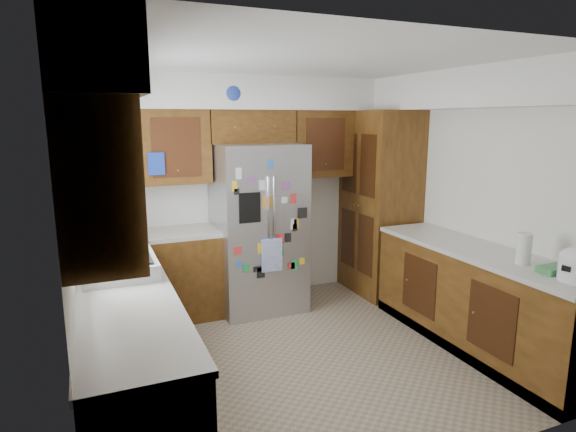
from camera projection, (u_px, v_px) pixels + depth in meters
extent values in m
plane|color=tan|center=(305.00, 354.00, 4.28)|extent=(3.60, 3.60, 0.00)
cube|color=white|center=(247.00, 191.00, 5.48)|extent=(3.60, 0.04, 2.50)
cube|color=white|center=(72.00, 236.00, 3.35)|extent=(0.04, 3.20, 2.50)
cube|color=white|center=(472.00, 202.00, 4.72)|extent=(0.04, 3.20, 2.50)
cube|color=white|center=(431.00, 271.00, 2.59)|extent=(3.60, 0.04, 2.50)
cube|color=white|center=(307.00, 60.00, 3.79)|extent=(3.60, 3.20, 0.02)
cube|color=white|center=(250.00, 93.00, 5.10)|extent=(3.60, 0.38, 0.35)
cube|color=white|center=(89.00, 78.00, 3.21)|extent=(0.38, 3.20, 0.35)
cube|color=white|center=(465.00, 89.00, 4.44)|extent=(0.38, 3.20, 0.35)
cube|color=#43290D|center=(142.00, 148.00, 4.79)|extent=(1.33, 0.34, 0.75)
cube|color=#43290D|center=(342.00, 143.00, 5.66)|extent=(1.33, 0.34, 0.75)
cube|color=#43290D|center=(97.00, 179.00, 2.27)|extent=(0.34, 0.85, 0.75)
cube|color=white|center=(70.00, 185.00, 3.37)|extent=(0.02, 0.90, 1.05)
cube|color=white|center=(75.00, 184.00, 3.39)|extent=(0.01, 1.02, 1.15)
cube|color=#1E3CB0|center=(156.00, 164.00, 4.69)|extent=(0.16, 0.02, 0.22)
cube|color=beige|center=(117.00, 144.00, 4.51)|extent=(0.16, 0.02, 0.20)
cube|color=#43290D|center=(128.00, 355.00, 3.35)|extent=(0.60, 2.60, 0.88)
cube|color=#43290D|center=(182.00, 275.00, 5.05)|extent=(0.75, 0.60, 0.88)
cube|color=white|center=(124.00, 292.00, 3.26)|extent=(0.63, 2.60, 0.04)
cube|color=white|center=(180.00, 233.00, 4.96)|extent=(0.75, 0.60, 0.04)
cube|color=black|center=(132.00, 405.00, 3.43)|extent=(0.60, 2.60, 0.10)
cube|color=silver|center=(199.00, 408.00, 2.70)|extent=(0.01, 0.58, 0.80)
cube|color=#43290D|center=(478.00, 301.00, 4.34)|extent=(0.60, 2.25, 0.88)
cube|color=white|center=(482.00, 252.00, 4.25)|extent=(0.63, 2.25, 0.04)
cube|color=black|center=(474.00, 341.00, 4.42)|extent=(0.60, 2.25, 0.10)
cube|color=#43290D|center=(380.00, 203.00, 5.68)|extent=(0.60, 0.90, 2.15)
cube|color=#A5A4AA|center=(258.00, 228.00, 5.19)|extent=(0.90, 0.75, 1.80)
cylinder|color=silver|center=(268.00, 221.00, 4.80)|extent=(0.02, 0.02, 0.90)
cylinder|color=silver|center=(274.00, 221.00, 4.82)|extent=(0.02, 0.02, 0.90)
cube|color=black|center=(250.00, 208.00, 4.71)|extent=(0.22, 0.01, 0.30)
cube|color=white|center=(272.00, 255.00, 4.87)|extent=(0.22, 0.01, 0.34)
cube|color=red|center=(291.00, 266.00, 5.00)|extent=(0.08, 0.00, 0.07)
cube|color=#8C4C99|center=(286.00, 186.00, 4.82)|extent=(0.09, 0.00, 0.07)
cube|color=black|center=(237.00, 192.00, 4.62)|extent=(0.05, 0.00, 0.06)
cube|color=white|center=(285.00, 200.00, 4.84)|extent=(0.07, 0.00, 0.06)
cube|color=red|center=(238.00, 251.00, 4.74)|extent=(0.08, 0.00, 0.08)
cube|color=black|center=(258.00, 269.00, 4.86)|extent=(0.09, 0.00, 0.06)
cube|color=black|center=(295.00, 228.00, 4.94)|extent=(0.05, 0.00, 0.08)
cube|color=green|center=(281.00, 251.00, 4.92)|extent=(0.06, 0.00, 0.11)
cube|color=black|center=(261.00, 273.00, 4.88)|extent=(0.08, 0.00, 0.11)
cube|color=white|center=(262.00, 185.00, 4.71)|extent=(0.07, 0.00, 0.10)
cube|color=green|center=(246.00, 268.00, 4.81)|extent=(0.07, 0.00, 0.08)
cube|color=red|center=(280.00, 239.00, 4.90)|extent=(0.08, 0.00, 0.11)
cube|color=blue|center=(239.00, 265.00, 4.77)|extent=(0.06, 0.00, 0.05)
cube|color=orange|center=(297.00, 224.00, 4.94)|extent=(0.06, 0.00, 0.10)
cube|color=red|center=(293.00, 199.00, 4.87)|extent=(0.07, 0.00, 0.10)
cube|color=blue|center=(267.00, 243.00, 4.85)|extent=(0.06, 0.00, 0.11)
cube|color=yellow|center=(260.00, 248.00, 4.83)|extent=(0.06, 0.00, 0.11)
cube|color=green|center=(267.00, 245.00, 4.85)|extent=(0.10, 0.00, 0.07)
cube|color=yellow|center=(235.00, 186.00, 4.61)|extent=(0.05, 0.00, 0.10)
cube|color=orange|center=(267.00, 202.00, 4.77)|extent=(0.11, 0.00, 0.12)
cube|color=black|center=(288.00, 238.00, 4.93)|extent=(0.07, 0.00, 0.09)
cube|color=green|center=(295.00, 265.00, 5.02)|extent=(0.08, 0.00, 0.11)
cube|color=yellow|center=(302.00, 261.00, 5.04)|extent=(0.06, 0.00, 0.07)
cube|color=white|center=(239.00, 174.00, 4.60)|extent=(0.06, 0.00, 0.11)
cube|color=black|center=(302.00, 213.00, 4.94)|extent=(0.11, 0.00, 0.11)
cube|color=#8C4C99|center=(251.00, 180.00, 4.66)|extent=(0.10, 0.00, 0.05)
cube|color=blue|center=(271.00, 164.00, 4.71)|extent=(0.06, 0.00, 0.09)
cube|color=white|center=(294.00, 224.00, 4.93)|extent=(0.06, 0.00, 0.11)
cube|color=#43290D|center=(250.00, 126.00, 5.18)|extent=(0.96, 0.34, 0.35)
sphere|color=#2642A5|center=(230.00, 94.00, 4.96)|extent=(0.32, 0.32, 0.32)
cylinder|color=black|center=(264.00, 102.00, 5.21)|extent=(0.30, 0.30, 0.17)
ellipsoid|color=#333338|center=(264.00, 94.00, 5.19)|extent=(0.28, 0.28, 0.12)
cube|color=silver|center=(119.00, 265.00, 3.61)|extent=(0.52, 0.70, 0.12)
cube|color=black|center=(118.00, 256.00, 3.59)|extent=(0.44, 0.60, 0.02)
cylinder|color=silver|center=(88.00, 247.00, 3.50)|extent=(0.02, 0.02, 0.30)
cylinder|color=silver|center=(96.00, 229.00, 3.50)|extent=(0.16, 0.02, 0.02)
cube|color=yellow|center=(141.00, 275.00, 3.49)|extent=(0.10, 0.18, 0.04)
cube|color=black|center=(120.00, 249.00, 4.07)|extent=(0.18, 0.14, 0.10)
cylinder|color=black|center=(118.00, 227.00, 4.04)|extent=(0.16, 0.16, 0.28)
cylinder|color=#A5A4AA|center=(103.00, 240.00, 4.17)|extent=(0.14, 0.14, 0.20)
sphere|color=silver|center=(124.00, 234.00, 4.41)|extent=(0.20, 0.20, 0.20)
cube|color=#3F72B2|center=(99.00, 232.00, 4.53)|extent=(0.14, 0.10, 0.18)
cube|color=#BFB28C|center=(126.00, 229.00, 4.72)|extent=(0.10, 0.08, 0.14)
cylinder|color=silver|center=(117.00, 255.00, 3.89)|extent=(0.08, 0.08, 0.11)
cube|color=black|center=(567.00, 268.00, 3.36)|extent=(0.04, 0.06, 0.04)
cylinder|color=white|center=(524.00, 249.00, 3.80)|extent=(0.11, 0.11, 0.25)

